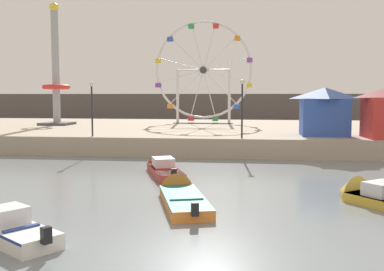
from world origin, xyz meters
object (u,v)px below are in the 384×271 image
object	(u,v)px
motorboat_orange_hull	(180,194)
ferris_wheel_white_frame	(203,72)
motorboat_faded_red	(162,167)
promenade_lamp_near	(92,101)
promenade_lamp_far	(242,100)
carnival_booth_blue_tent	(324,111)
drop_tower_steel_tower	(56,79)
motorboat_white_red_stripe	(3,227)
motorboat_mustard_yellow	(371,196)

from	to	relation	value
motorboat_orange_hull	ferris_wheel_white_frame	size ratio (longest dim) A/B	0.57
motorboat_faded_red	motorboat_orange_hull	world-z (taller)	motorboat_orange_hull
promenade_lamp_near	promenade_lamp_far	distance (m)	10.35
ferris_wheel_white_frame	promenade_lamp_near	xyz separation A→B (m)	(-6.21, -15.32, -2.69)
motorboat_faded_red	carnival_booth_blue_tent	distance (m)	13.74
motorboat_orange_hull	drop_tower_steel_tower	world-z (taller)	drop_tower_steel_tower
motorboat_white_red_stripe	motorboat_mustard_yellow	size ratio (longest dim) A/B	1.00
motorboat_mustard_yellow	drop_tower_steel_tower	world-z (taller)	drop_tower_steel_tower
motorboat_white_red_stripe	motorboat_mustard_yellow	xyz separation A→B (m)	(11.92, 5.76, -0.05)
motorboat_orange_hull	drop_tower_steel_tower	xyz separation A→B (m)	(-15.75, 23.79, 5.52)
motorboat_white_red_stripe	carnival_booth_blue_tent	xyz separation A→B (m)	(12.48, 20.45, 2.79)
ferris_wheel_white_frame	motorboat_orange_hull	bearing A→B (deg)	-86.12
motorboat_white_red_stripe	promenade_lamp_far	world-z (taller)	promenade_lamp_far
motorboat_mustard_yellow	promenade_lamp_near	size ratio (longest dim) A/B	1.08
ferris_wheel_white_frame	drop_tower_steel_tower	world-z (taller)	drop_tower_steel_tower
motorboat_mustard_yellow	ferris_wheel_white_frame	distance (m)	29.54
ferris_wheel_white_frame	promenade_lamp_far	xyz separation A→B (m)	(4.15, -15.18, -2.62)
carnival_booth_blue_tent	motorboat_faded_red	bearing A→B (deg)	-136.95
motorboat_white_red_stripe	carnival_booth_blue_tent	world-z (taller)	carnival_booth_blue_tent
motorboat_white_red_stripe	ferris_wheel_white_frame	distance (m)	33.75
promenade_lamp_far	carnival_booth_blue_tent	bearing A→B (deg)	23.93
motorboat_mustard_yellow	carnival_booth_blue_tent	world-z (taller)	carnival_booth_blue_tent
motorboat_white_red_stripe	ferris_wheel_white_frame	bearing A→B (deg)	-59.63
motorboat_mustard_yellow	promenade_lamp_far	bearing A→B (deg)	-14.60
motorboat_faded_red	motorboat_white_red_stripe	size ratio (longest dim) A/B	1.40
motorboat_orange_hull	motorboat_mustard_yellow	distance (m)	7.49
motorboat_white_red_stripe	carnival_booth_blue_tent	size ratio (longest dim) A/B	1.14
motorboat_mustard_yellow	promenade_lamp_near	distance (m)	19.97
ferris_wheel_white_frame	motorboat_mustard_yellow	bearing A→B (deg)	-71.10
promenade_lamp_far	motorboat_faded_red	bearing A→B (deg)	-122.98
motorboat_faded_red	motorboat_mustard_yellow	xyz separation A→B (m)	(9.41, -5.67, -0.02)
motorboat_white_red_stripe	drop_tower_steel_tower	bearing A→B (deg)	-34.00
drop_tower_steel_tower	promenade_lamp_far	distance (m)	21.31
carnival_booth_blue_tent	promenade_lamp_near	size ratio (longest dim) A/B	0.94
promenade_lamp_far	motorboat_mustard_yellow	bearing A→B (deg)	-66.78
promenade_lamp_near	promenade_lamp_far	world-z (taller)	promenade_lamp_far
motorboat_faded_red	carnival_booth_blue_tent	xyz separation A→B (m)	(9.96, 9.03, 2.81)
motorboat_mustard_yellow	drop_tower_steel_tower	size ratio (longest dim) A/B	0.35
carnival_booth_blue_tent	promenade_lamp_near	bearing A→B (deg)	-169.63
ferris_wheel_white_frame	motorboat_faded_red	bearing A→B (deg)	-90.14
motorboat_orange_hull	promenade_lamp_near	distance (m)	15.24
motorboat_orange_hull	carnival_booth_blue_tent	xyz separation A→B (m)	(8.03, 15.11, 2.88)
drop_tower_steel_tower	motorboat_white_red_stripe	bearing A→B (deg)	-68.81
motorboat_white_red_stripe	promenade_lamp_far	size ratio (longest dim) A/B	1.05
motorboat_white_red_stripe	drop_tower_steel_tower	distance (m)	31.72
motorboat_orange_hull	promenade_lamp_far	size ratio (longest dim) A/B	1.50
motorboat_white_red_stripe	promenade_lamp_near	size ratio (longest dim) A/B	1.08
motorboat_mustard_yellow	drop_tower_steel_tower	distance (m)	33.40
ferris_wheel_white_frame	carnival_booth_blue_tent	size ratio (longest dim) A/B	2.89
motorboat_white_red_stripe	motorboat_mustard_yellow	distance (m)	13.24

